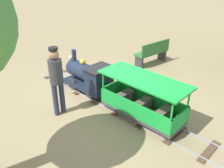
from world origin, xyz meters
TOP-DOWN VIEW (x-y plane):
  - ground_plane at (0.00, 0.00)m, footprint 60.00×60.00m
  - track at (0.00, 0.00)m, footprint 0.74×5.70m
  - locomotive at (0.00, 0.86)m, footprint 0.70×1.45m
  - passenger_car at (0.00, -0.90)m, footprint 0.80×2.00m
  - conductor_person at (-1.15, 0.62)m, footprint 0.30×0.30m
  - park_bench at (2.82, 0.81)m, footprint 1.34×0.57m

SIDE VIEW (x-z plane):
  - ground_plane at x=0.00m, z-range 0.00..0.00m
  - track at x=0.00m, z-range 0.00..0.04m
  - park_bench at x=2.82m, z-range 0.01..0.83m
  - passenger_car at x=0.00m, z-range -0.06..0.91m
  - locomotive at x=0.00m, z-range -0.04..1.00m
  - conductor_person at x=-1.15m, z-range 0.15..1.77m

